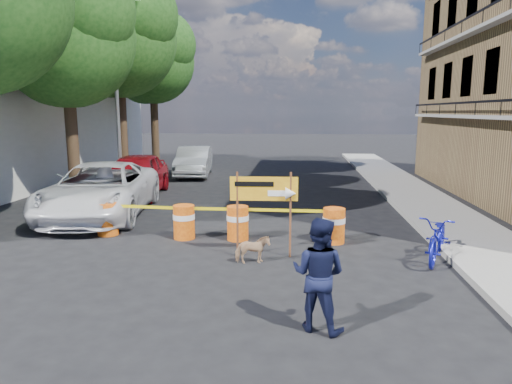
% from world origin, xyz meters
% --- Properties ---
extents(ground, '(120.00, 120.00, 0.00)m').
position_xyz_m(ground, '(0.00, 0.00, 0.00)').
color(ground, black).
rests_on(ground, ground).
extents(sidewalk_east, '(2.40, 40.00, 0.15)m').
position_xyz_m(sidewalk_east, '(6.20, 6.00, 0.07)').
color(sidewalk_east, gray).
rests_on(sidewalk_east, ground).
extents(tree_mid_a, '(5.25, 5.00, 8.68)m').
position_xyz_m(tree_mid_a, '(-6.74, 7.00, 6.01)').
color(tree_mid_a, '#332316').
rests_on(tree_mid_a, ground).
extents(tree_mid_b, '(5.67, 5.40, 9.62)m').
position_xyz_m(tree_mid_b, '(-6.73, 12.00, 6.71)').
color(tree_mid_b, '#332316').
rests_on(tree_mid_b, ground).
extents(tree_far, '(5.04, 4.80, 8.84)m').
position_xyz_m(tree_far, '(-6.74, 17.00, 6.22)').
color(tree_far, '#332316').
rests_on(tree_far, ground).
extents(streetlamp, '(1.25, 0.18, 8.00)m').
position_xyz_m(streetlamp, '(-5.93, 9.50, 4.38)').
color(streetlamp, gray).
rests_on(streetlamp, ground).
extents(barrel_far_left, '(0.58, 0.58, 0.90)m').
position_xyz_m(barrel_far_left, '(-3.53, 2.26, 0.47)').
color(barrel_far_left, '#C53C0B').
rests_on(barrel_far_left, ground).
extents(barrel_mid_left, '(0.58, 0.58, 0.90)m').
position_xyz_m(barrel_mid_left, '(-1.36, 2.09, 0.47)').
color(barrel_mid_left, '#C53C0B').
rests_on(barrel_mid_left, ground).
extents(barrel_mid_right, '(0.58, 0.58, 0.90)m').
position_xyz_m(barrel_mid_right, '(0.07, 2.10, 0.47)').
color(barrel_mid_right, '#C53C0B').
rests_on(barrel_mid_right, ground).
extents(barrel_far_right, '(0.58, 0.58, 0.90)m').
position_xyz_m(barrel_far_right, '(2.56, 2.07, 0.47)').
color(barrel_far_right, '#C53C0B').
rests_on(barrel_far_right, ground).
extents(detour_sign, '(1.55, 0.30, 1.99)m').
position_xyz_m(detour_sign, '(1.07, 0.75, 1.46)').
color(detour_sign, '#592D19').
rests_on(detour_sign, ground).
extents(pedestrian, '(1.05, 0.94, 1.77)m').
position_xyz_m(pedestrian, '(1.95, -2.74, 0.89)').
color(pedestrian, black).
rests_on(pedestrian, ground).
extents(bicycle, '(1.09, 1.27, 2.05)m').
position_xyz_m(bicycle, '(4.80, 0.84, 1.03)').
color(bicycle, '#13179F').
rests_on(bicycle, ground).
extents(dog, '(0.81, 0.53, 0.63)m').
position_xyz_m(dog, '(0.64, 0.24, 0.32)').
color(dog, tan).
rests_on(dog, ground).
extents(suv_white, '(3.59, 6.44, 1.70)m').
position_xyz_m(suv_white, '(-4.67, 4.46, 0.85)').
color(suv_white, white).
rests_on(suv_white, ground).
extents(sedan_red, '(2.49, 5.17, 1.70)m').
position_xyz_m(sedan_red, '(-4.80, 8.02, 0.85)').
color(sedan_red, maroon).
rests_on(sedan_red, ground).
extents(sedan_silver, '(2.17, 4.81, 1.53)m').
position_xyz_m(sedan_silver, '(-3.79, 13.93, 0.77)').
color(sedan_silver, '#B6BABE').
rests_on(sedan_silver, ground).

